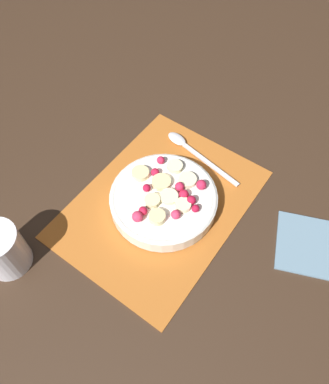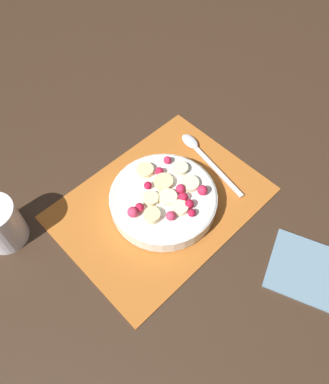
{
  "view_description": "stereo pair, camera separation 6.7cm",
  "coord_description": "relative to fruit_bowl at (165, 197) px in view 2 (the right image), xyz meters",
  "views": [
    {
      "loc": [
        0.31,
        0.23,
        0.62
      ],
      "look_at": [
        -0.0,
        0.01,
        0.04
      ],
      "focal_mm": 35.0,
      "sensor_mm": 36.0,
      "label": 1
    },
    {
      "loc": [
        0.26,
        0.28,
        0.62
      ],
      "look_at": [
        -0.0,
        0.01,
        0.04
      ],
      "focal_mm": 35.0,
      "sensor_mm": 36.0,
      "label": 2
    }
  ],
  "objects": [
    {
      "name": "fruit_bowl",
      "position": [
        0.0,
        0.0,
        0.0
      ],
      "size": [
        0.2,
        0.2,
        0.05
      ],
      "color": "silver",
      "rests_on": "placemat"
    },
    {
      "name": "napkin",
      "position": [
        -0.08,
        0.27,
        -0.02
      ],
      "size": [
        0.16,
        0.16,
        0.01
      ],
      "color": "slate",
      "rests_on": "ground_plane"
    },
    {
      "name": "ground_plane",
      "position": [
        0.0,
        -0.01,
        -0.03
      ],
      "size": [
        3.0,
        3.0,
        0.0
      ],
      "primitive_type": "plane",
      "color": "#382619"
    },
    {
      "name": "placemat",
      "position": [
        0.0,
        -0.01,
        -0.02
      ],
      "size": [
        0.39,
        0.29,
        0.01
      ],
      "color": "#B26023",
      "rests_on": "ground_plane"
    },
    {
      "name": "spoon",
      "position": [
        -0.14,
        -0.04,
        -0.02
      ],
      "size": [
        0.05,
        0.19,
        0.01
      ],
      "rotation": [
        0.0,
        0.0,
        4.54
      ],
      "color": "silver",
      "rests_on": "placemat"
    }
  ]
}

